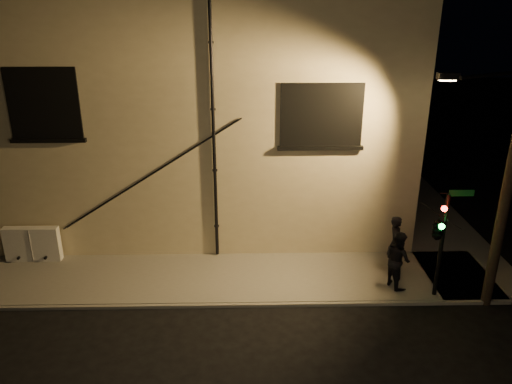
{
  "coord_description": "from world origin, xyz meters",
  "views": [
    {
      "loc": [
        -0.8,
        -12.43,
        8.39
      ],
      "look_at": [
        -0.49,
        1.8,
        2.88
      ],
      "focal_mm": 35.0,
      "sensor_mm": 36.0,
      "label": 1
    }
  ],
  "objects_px": {
    "traffic_signal": "(439,228)",
    "pedestrian_a": "(395,244)",
    "streetlamp_pole": "(503,183)",
    "pedestrian_b": "(398,259)",
    "utility_cabinet": "(32,244)"
  },
  "relations": [
    {
      "from": "traffic_signal",
      "to": "pedestrian_a",
      "type": "bearing_deg",
      "value": 112.07
    },
    {
      "from": "pedestrian_a",
      "to": "traffic_signal",
      "type": "relative_size",
      "value": 0.57
    },
    {
      "from": "pedestrian_a",
      "to": "streetlamp_pole",
      "type": "relative_size",
      "value": 0.27
    },
    {
      "from": "pedestrian_b",
      "to": "traffic_signal",
      "type": "bearing_deg",
      "value": -147.81
    },
    {
      "from": "utility_cabinet",
      "to": "traffic_signal",
      "type": "bearing_deg",
      "value": -11.27
    },
    {
      "from": "traffic_signal",
      "to": "streetlamp_pole",
      "type": "xyz_separation_m",
      "value": [
        1.53,
        -0.14,
        1.38
      ]
    },
    {
      "from": "pedestrian_a",
      "to": "pedestrian_b",
      "type": "bearing_deg",
      "value": 175.67
    },
    {
      "from": "pedestrian_b",
      "to": "traffic_signal",
      "type": "height_order",
      "value": "traffic_signal"
    },
    {
      "from": "pedestrian_a",
      "to": "traffic_signal",
      "type": "height_order",
      "value": "traffic_signal"
    },
    {
      "from": "pedestrian_b",
      "to": "streetlamp_pole",
      "type": "distance_m",
      "value": 3.7
    },
    {
      "from": "streetlamp_pole",
      "to": "traffic_signal",
      "type": "bearing_deg",
      "value": 174.82
    },
    {
      "from": "utility_cabinet",
      "to": "pedestrian_b",
      "type": "relative_size",
      "value": 1.0
    },
    {
      "from": "utility_cabinet",
      "to": "pedestrian_b",
      "type": "distance_m",
      "value": 11.93
    },
    {
      "from": "pedestrian_a",
      "to": "traffic_signal",
      "type": "distance_m",
      "value": 2.15
    },
    {
      "from": "pedestrian_a",
      "to": "streetlamp_pole",
      "type": "height_order",
      "value": "streetlamp_pole"
    }
  ]
}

